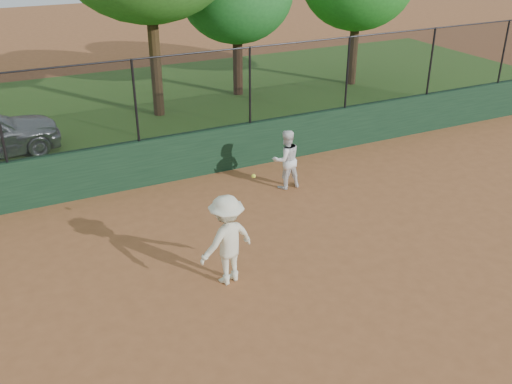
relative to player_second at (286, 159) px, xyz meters
name	(u,v)px	position (x,y,z in m)	size (l,w,h in m)	color
ground	(271,315)	(-2.68, -4.34, -0.75)	(80.00, 80.00, 0.00)	#9B5A32
back_wall	(161,160)	(-2.68, 1.66, -0.15)	(26.00, 0.20, 1.20)	#193821
grass_strip	(108,115)	(-2.68, 7.66, -0.75)	(36.00, 12.00, 0.01)	#2F5A1C
player_second	(286,159)	(0.00, 0.00, 0.00)	(0.73, 0.57, 1.50)	white
player_main	(227,240)	(-2.92, -3.07, 0.12)	(1.25, 0.91, 2.14)	#E7E5C4
fence_assembly	(155,97)	(-2.71, 1.66, 1.49)	(26.00, 0.06, 2.00)	black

